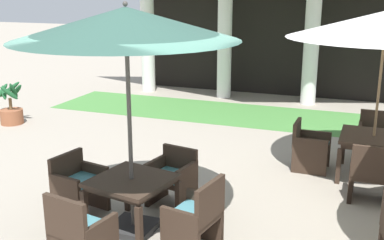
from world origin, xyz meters
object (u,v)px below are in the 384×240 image
(patio_table_near_foreground, at_px, (373,141))
(patio_chair_mid_left_south, at_px, (80,233))
(patio_chair_near_foreground_north, at_px, (373,137))
(potted_palm_left_edge, at_px, (11,110))
(patio_chair_near_foreground_west, at_px, (310,148))
(patio_chair_mid_left_west, at_px, (78,186))
(patio_table_mid_left, at_px, (132,186))
(patio_umbrella_mid_left, at_px, (126,26))
(patio_chair_near_foreground_south, at_px, (370,175))
(patio_chair_mid_left_east, at_px, (196,218))
(patio_chair_mid_left_north, at_px, (173,178))

(patio_table_near_foreground, height_order, patio_chair_mid_left_south, patio_chair_mid_left_south)
(patio_chair_near_foreground_north, height_order, potted_palm_left_edge, potted_palm_left_edge)
(patio_chair_near_foreground_west, distance_m, potted_palm_left_edge, 6.75)
(patio_table_near_foreground, relative_size, patio_chair_mid_left_west, 1.24)
(patio_chair_near_foreground_west, relative_size, patio_chair_near_foreground_north, 0.99)
(patio_table_mid_left, bearing_deg, patio_chair_near_foreground_west, 58.60)
(patio_table_near_foreground, bearing_deg, patio_chair_near_foreground_west, 179.20)
(patio_umbrella_mid_left, relative_size, patio_chair_mid_left_south, 3.21)
(patio_chair_near_foreground_south, height_order, patio_chair_mid_left_east, patio_chair_mid_left_east)
(patio_chair_near_foreground_west, distance_m, patio_chair_mid_left_north, 2.66)
(potted_palm_left_edge, bearing_deg, patio_chair_near_foreground_north, 3.59)
(patio_chair_near_foreground_north, bearing_deg, patio_chair_near_foreground_south, 90.00)
(patio_chair_near_foreground_west, height_order, potted_palm_left_edge, potted_palm_left_edge)
(patio_chair_mid_left_north, bearing_deg, potted_palm_left_edge, -16.46)
(patio_chair_near_foreground_north, bearing_deg, patio_chair_mid_left_north, 49.72)
(patio_chair_near_foreground_west, height_order, patio_chair_near_foreground_north, patio_chair_near_foreground_north)
(patio_table_near_foreground, distance_m, patio_chair_near_foreground_north, 1.02)
(patio_table_mid_left, height_order, patio_chair_mid_left_north, patio_chair_mid_left_north)
(patio_umbrella_mid_left, distance_m, potted_palm_left_edge, 6.43)
(patio_chair_mid_left_east, relative_size, patio_chair_mid_left_north, 1.13)
(patio_chair_mid_left_north, bearing_deg, patio_chair_near_foreground_south, -147.57)
(patio_chair_near_foreground_west, xyz_separation_m, patio_chair_mid_left_east, (-0.91, -3.16, 0.03))
(patio_table_near_foreground, xyz_separation_m, patio_umbrella_mid_left, (-2.82, -2.98, 1.97))
(patio_chair_mid_left_east, relative_size, patio_chair_mid_left_west, 1.08)
(patio_table_near_foreground, bearing_deg, patio_chair_mid_left_north, -142.11)
(patio_chair_mid_left_east, xyz_separation_m, patio_chair_mid_left_west, (-1.83, 0.34, -0.01))
(patio_table_near_foreground, relative_size, patio_chair_mid_left_north, 1.29)
(patio_chair_mid_left_north, bearing_deg, patio_chair_mid_left_east, 135.24)
(patio_chair_mid_left_east, distance_m, patio_chair_mid_left_north, 1.31)
(patio_chair_mid_left_north, bearing_deg, patio_umbrella_mid_left, 90.00)
(patio_chair_near_foreground_north, distance_m, patio_table_mid_left, 4.89)
(patio_table_mid_left, height_order, patio_chair_mid_left_west, patio_chair_mid_left_west)
(patio_table_mid_left, height_order, patio_chair_mid_left_south, patio_chair_mid_left_south)
(patio_chair_near_foreground_north, relative_size, patio_chair_mid_left_south, 0.94)
(patio_umbrella_mid_left, relative_size, patio_chair_mid_left_east, 3.15)
(patio_chair_mid_left_north, bearing_deg, patio_chair_mid_left_west, 44.98)
(patio_table_near_foreground, distance_m, patio_table_mid_left, 4.10)
(patio_table_mid_left, bearing_deg, patio_chair_mid_left_west, 169.55)
(patio_chair_mid_left_west, bearing_deg, patio_umbrella_mid_left, 90.00)
(patio_chair_near_foreground_south, relative_size, patio_umbrella_mid_left, 0.31)
(patio_chair_near_foreground_north, relative_size, patio_table_mid_left, 0.79)
(patio_chair_mid_left_north, bearing_deg, patio_table_near_foreground, -131.66)
(patio_chair_near_foreground_west, relative_size, patio_chair_mid_left_west, 0.99)
(patio_chair_near_foreground_north, bearing_deg, patio_umbrella_mid_left, 55.26)
(patio_chair_near_foreground_south, xyz_separation_m, patio_chair_mid_left_east, (-1.89, -2.14, 0.01))
(patio_table_mid_left, height_order, patio_chair_mid_left_east, patio_chair_mid_left_east)
(patio_umbrella_mid_left, relative_size, patio_chair_mid_left_north, 3.57)
(patio_table_mid_left, xyz_separation_m, patio_chair_mid_left_east, (0.92, -0.17, -0.20))
(patio_table_near_foreground, xyz_separation_m, patio_chair_near_foreground_south, (-0.01, -1.00, -0.21))
(patio_chair_near_foreground_west, distance_m, patio_chair_near_foreground_north, 1.41)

